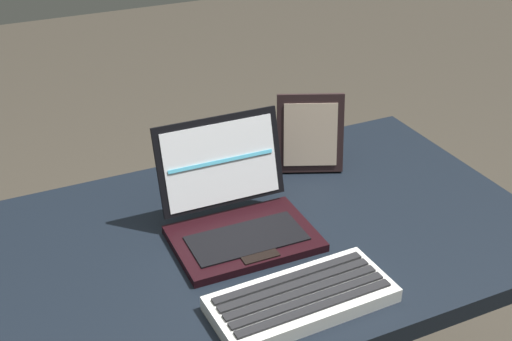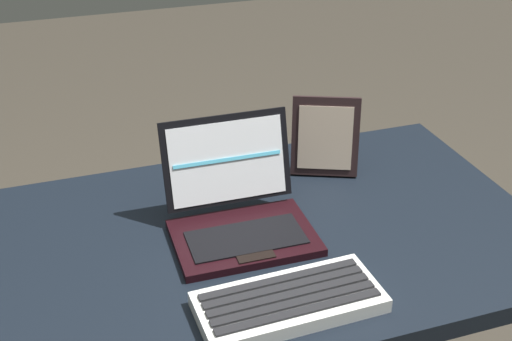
% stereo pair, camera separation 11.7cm
% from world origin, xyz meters
% --- Properties ---
extents(desk, '(1.32, 0.66, 0.71)m').
position_xyz_m(desk, '(0.00, 0.00, 0.64)').
color(desk, black).
rests_on(desk, ground).
extents(laptop_front, '(0.26, 0.23, 0.20)m').
position_xyz_m(laptop_front, '(0.09, 0.02, 0.75)').
color(laptop_front, black).
rests_on(laptop_front, desk).
extents(external_keyboard, '(0.30, 0.14, 0.03)m').
position_xyz_m(external_keyboard, '(0.10, -0.21, 0.72)').
color(external_keyboard, silver).
rests_on(external_keyboard, desk).
extents(photo_frame, '(0.15, 0.10, 0.17)m').
position_xyz_m(photo_frame, '(0.33, 0.18, 0.80)').
color(photo_frame, black).
rests_on(photo_frame, desk).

